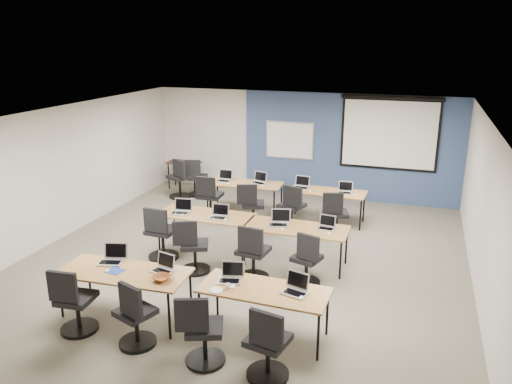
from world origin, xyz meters
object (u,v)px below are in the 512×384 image
(task_chair_2, at_px, (202,336))
(task_chair_4, at_px, (161,237))
(laptop_9, at_px, (259,180))
(training_table_back_left, at_px, (244,185))
(laptop_0, at_px, (113,258))
(laptop_6, at_px, (280,221))
(task_chair_5, at_px, (193,250))
(training_table_back_right, at_px, (327,193))
(task_chair_1, at_px, (135,320))
(training_table_mid_right, at_px, (296,229))
(task_chair_0, at_px, (74,306))
(task_chair_6, at_px, (253,257))
(task_chair_9, at_px, (252,209))
(training_table_front_right, at_px, (264,292))
(utility_table, at_px, (184,165))
(laptop_10, at_px, (302,185))
(task_chair_8, at_px, (209,201))
(task_chair_11, at_px, (336,218))
(task_chair_3, at_px, (267,349))
(laptop_8, at_px, (224,178))
(whiteboard, at_px, (290,140))
(laptop_1, at_px, (163,267))
(laptop_7, at_px, (327,225))
(spare_chair_a, at_px, (197,181))
(training_table_mid_left, at_px, (206,216))
(task_chair_10, at_px, (292,211))
(laptop_4, at_px, (181,210))
(training_table_front_left, at_px, (124,274))
(laptop_2, at_px, (231,276))
(spare_chair_b, at_px, (180,182))
(projector_screen, at_px, (390,129))
(laptop_11, at_px, (345,190))
(task_chair_7, at_px, (307,263))
(laptop_5, at_px, (219,214))
(laptop_3, at_px, (296,288))

(task_chair_2, bearing_deg, task_chair_4, 107.41)
(laptop_9, bearing_deg, training_table_back_left, -144.08)
(laptop_0, distance_m, laptop_6, 3.06)
(laptop_0, relative_size, task_chair_5, 0.36)
(training_table_back_right, relative_size, task_chair_1, 1.72)
(training_table_mid_right, distance_m, task_chair_0, 3.96)
(task_chair_6, distance_m, task_chair_9, 2.53)
(training_table_front_right, height_order, utility_table, utility_table)
(laptop_10, xyz_separation_m, utility_table, (-3.62, 1.30, -0.14))
(task_chair_8, distance_m, task_chair_11, 2.93)
(task_chair_3, height_order, laptop_8, task_chair_3)
(whiteboard, distance_m, laptop_0, 6.61)
(laptop_1, relative_size, laptop_7, 1.05)
(spare_chair_a, bearing_deg, whiteboard, 6.38)
(training_table_back_right, height_order, spare_chair_a, spare_chair_a)
(laptop_8, relative_size, laptop_10, 1.01)
(training_table_front_right, xyz_separation_m, laptop_6, (-0.48, 2.44, 0.11))
(whiteboard, xyz_separation_m, training_table_mid_left, (-0.58, -4.07, -0.76))
(training_table_back_left, relative_size, utility_table, 1.98)
(task_chair_10, bearing_deg, task_chair_8, -163.92)
(training_table_mid_right, bearing_deg, training_table_back_right, 86.45)
(laptop_4, bearing_deg, task_chair_4, -109.96)
(training_table_front_left, height_order, laptop_2, laptop_2)
(task_chair_6, height_order, laptop_10, task_chair_6)
(training_table_back_right, relative_size, task_chair_4, 1.62)
(laptop_0, height_order, laptop_7, laptop_0)
(training_table_back_right, bearing_deg, laptop_10, 172.88)
(task_chair_2, height_order, task_chair_11, task_chair_2)
(task_chair_3, relative_size, laptop_4, 2.87)
(spare_chair_b, bearing_deg, task_chair_10, 6.54)
(training_table_mid_right, distance_m, training_table_back_right, 2.38)
(projector_screen, bearing_deg, laptop_11, -112.62)
(laptop_7, xyz_separation_m, task_chair_8, (-3.00, 1.61, -0.35))
(task_chair_6, relative_size, task_chair_9, 1.01)
(task_chair_7, bearing_deg, laptop_2, -98.76)
(task_chair_2, height_order, task_chair_6, task_chair_6)
(laptop_7, distance_m, task_chair_8, 3.42)
(task_chair_5, xyz_separation_m, spare_chair_b, (-2.19, 3.83, 0.02))
(task_chair_1, height_order, laptop_7, task_chair_1)
(training_table_mid_right, height_order, task_chair_6, task_chair_6)
(laptop_0, xyz_separation_m, task_chair_10, (1.79, 3.97, -0.37))
(task_chair_4, bearing_deg, laptop_5, 34.92)
(task_chair_1, distance_m, task_chair_10, 4.93)
(laptop_10, bearing_deg, task_chair_7, -70.06)
(laptop_0, bearing_deg, laptop_3, -15.33)
(laptop_9, height_order, laptop_11, laptop_9)
(training_table_mid_left, xyz_separation_m, task_chair_0, (-0.56, -3.26, -0.27))
(laptop_1, relative_size, task_chair_10, 0.30)
(task_chair_1, relative_size, laptop_8, 2.88)
(task_chair_9, bearing_deg, laptop_8, 119.71)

